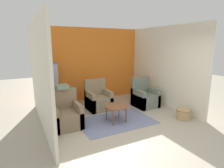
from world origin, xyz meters
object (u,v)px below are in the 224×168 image
object	(u,v)px
parrot	(49,59)
potted_plant	(72,96)
armchair_right	(145,97)
birdcage	(51,87)
armchair_middle	(98,100)
wicker_basket	(183,114)
coffee_table	(116,107)
armchair_left	(66,115)

from	to	relation	value
parrot	potted_plant	bearing A→B (deg)	-1.55
armchair_right	birdcage	size ratio (longest dim) A/B	0.63
armchair_middle	wicker_basket	bearing A→B (deg)	-46.72
armchair_middle	wicker_basket	size ratio (longest dim) A/B	2.37
armchair_middle	coffee_table	bearing A→B (deg)	-88.58
armchair_right	wicker_basket	bearing A→B (deg)	-78.95
armchair_middle	wicker_basket	world-z (taller)	armchair_middle
armchair_middle	wicker_basket	distance (m)	2.72
parrot	wicker_basket	world-z (taller)	parrot
coffee_table	wicker_basket	size ratio (longest dim) A/B	1.57
wicker_basket	birdcage	bearing A→B (deg)	140.08
wicker_basket	parrot	bearing A→B (deg)	140.06
armchair_left	parrot	distance (m)	2.16
armchair_right	parrot	distance (m)	3.51
birdcage	potted_plant	bearing A→B (deg)	-1.35
wicker_basket	armchair_middle	bearing A→B (deg)	133.28
parrot	potted_plant	distance (m)	1.51
birdcage	armchair_right	bearing A→B (deg)	-22.73
armchair_middle	potted_plant	distance (m)	1.00
armchair_right	birdcage	distance (m)	3.25
armchair_right	armchair_middle	world-z (taller)	same
armchair_left	wicker_basket	world-z (taller)	armchair_left
armchair_middle	birdcage	xyz separation A→B (m)	(-1.40, 0.75, 0.44)
coffee_table	armchair_right	xyz separation A→B (m)	(1.55, 0.72, -0.11)
armchair_left	armchair_middle	distance (m)	1.60
birdcage	wicker_basket	distance (m)	4.29
parrot	armchair_right	bearing A→B (deg)	-22.77
armchair_left	armchair_right	distance (m)	2.92
coffee_table	birdcage	size ratio (longest dim) A/B	0.42
coffee_table	parrot	bearing A→B (deg)	125.91
armchair_right	wicker_basket	world-z (taller)	armchair_right
birdcage	armchair_middle	bearing A→B (deg)	-28.19
coffee_table	armchair_right	world-z (taller)	armchair_right
armchair_left	armchair_middle	world-z (taller)	same
wicker_basket	armchair_left	bearing A→B (deg)	161.28
coffee_table	wicker_basket	xyz separation A→B (m)	(1.83, -0.76, -0.26)
armchair_right	wicker_basket	size ratio (longest dim) A/B	2.37
coffee_table	armchair_left	size ratio (longest dim) A/B	0.66
armchair_right	parrot	xyz separation A→B (m)	(-2.97, 1.25, 1.39)
birdcage	parrot	xyz separation A→B (m)	(0.00, 0.00, 0.95)
coffee_table	armchair_left	world-z (taller)	armchair_left
armchair_right	parrot	size ratio (longest dim) A/B	3.30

